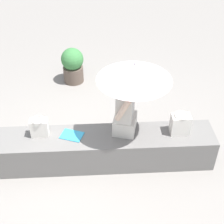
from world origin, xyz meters
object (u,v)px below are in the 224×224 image
object	(u,v)px
parasol	(135,72)
planter_near	(73,65)
tote_bag_canvas	(39,127)
magazine	(72,135)
person_seated	(125,107)
handbag_black	(180,124)

from	to	relation	value
parasol	planter_near	world-z (taller)	parasol
tote_bag_canvas	magazine	xyz separation A→B (m)	(-0.41, 0.04, -0.12)
person_seated	magazine	xyz separation A→B (m)	(0.70, 0.07, -0.38)
tote_bag_canvas	parasol	bearing A→B (deg)	179.05
person_seated	tote_bag_canvas	size ratio (longest dim) A/B	3.36
magazine	planter_near	distance (m)	2.09
parasol	person_seated	bearing A→B (deg)	-34.10
parasol	tote_bag_canvas	world-z (taller)	parasol
person_seated	tote_bag_canvas	world-z (taller)	person_seated
person_seated	planter_near	world-z (taller)	person_seated
parasol	handbag_black	bearing A→B (deg)	177.57
parasol	handbag_black	world-z (taller)	parasol
handbag_black	tote_bag_canvas	distance (m)	1.82
magazine	planter_near	size ratio (longest dim) A/B	0.42
magazine	parasol	bearing A→B (deg)	-158.44
tote_bag_canvas	planter_near	bearing A→B (deg)	-99.03
parasol	tote_bag_canvas	bearing A→B (deg)	-0.95
person_seated	planter_near	size ratio (longest dim) A/B	1.35
handbag_black	planter_near	bearing A→B (deg)	-54.54
tote_bag_canvas	magazine	size ratio (longest dim) A/B	0.96
tote_bag_canvas	magazine	bearing A→B (deg)	175.00
handbag_black	magazine	size ratio (longest dim) A/B	1.06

